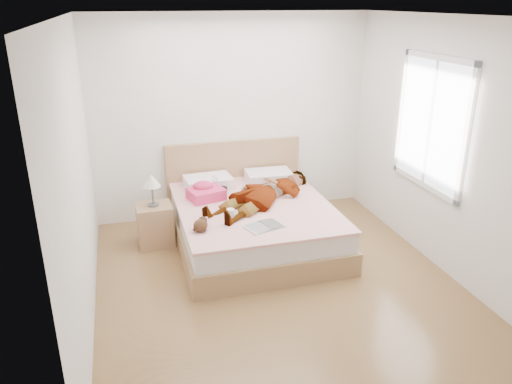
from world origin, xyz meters
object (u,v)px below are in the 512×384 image
plush_toy (201,225)px  woman (264,190)px  nightstand (155,222)px  magazine (265,226)px  towel (205,192)px  coffee_mug (231,213)px  phone (216,177)px  bed (252,220)px

plush_toy → woman: bearing=37.1°
plush_toy → nightstand: bearing=116.6°
magazine → nightstand: nightstand is taller
towel → nightstand: 0.69m
coffee_mug → plush_toy: size_ratio=0.52×
phone → plush_toy: size_ratio=0.39×
woman → phone: (-0.50, 0.40, 0.07)m
phone → coffee_mug: (0.00, -0.81, -0.14)m
woman → coffee_mug: size_ratio=13.34×
nightstand → phone: bearing=15.7°
magazine → woman: bearing=74.2°
bed → magazine: 0.75m
plush_toy → coffee_mug: bearing=33.7°
bed → coffee_mug: 0.57m
bed → coffee_mug: bed is taller
plush_toy → nightstand: size_ratio=0.28×
towel → nightstand: nightstand is taller
bed → towel: bed is taller
coffee_mug → nightstand: bearing=143.3°
magazine → nightstand: (-1.07, 0.93, -0.23)m
coffee_mug → woman: bearing=39.4°
towel → magazine: size_ratio=1.05×
towel → plush_toy: bearing=-103.1°
phone → magazine: bearing=-112.7°
coffee_mug → nightstand: (-0.79, 0.59, -0.27)m
woman → coffee_mug: woman is taller
bed → coffee_mug: (-0.33, -0.37, 0.28)m
woman → magazine: woman is taller
woman → towel: size_ratio=3.64×
phone → towel: 0.28m
towel → nightstand: size_ratio=0.53×
woman → towel: woman is taller
towel → coffee_mug: towel is taller
towel → bed: bearing=-25.1°
nightstand → plush_toy: bearing=-63.4°
woman → nightstand: size_ratio=1.94×
towel → magazine: (0.45, -0.95, -0.08)m
magazine → nightstand: bearing=139.1°
bed → towel: size_ratio=4.45×
woman → magazine: bearing=-52.6°
bed → plush_toy: bed is taller
bed → woman: bearing=13.8°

